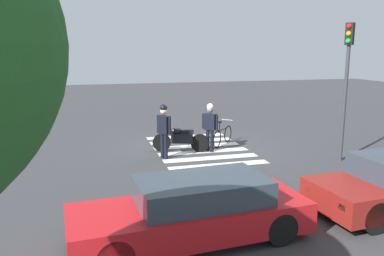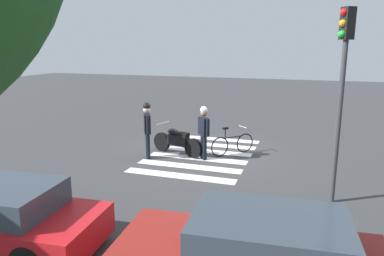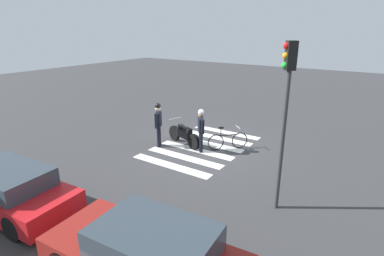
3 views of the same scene
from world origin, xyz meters
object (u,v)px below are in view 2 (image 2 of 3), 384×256
object	(u,v)px
leaning_bicycle	(232,144)
officer_on_foot	(147,126)
traffic_light_pole	(342,77)
police_motorcycle	(177,141)
officer_by_motorcycle	(204,129)

from	to	relation	value
leaning_bicycle	officer_on_foot	distance (m)	3.03
officer_on_foot	traffic_light_pole	xyz separation A→B (m)	(-5.76, 1.84, 1.92)
police_motorcycle	officer_on_foot	world-z (taller)	officer_on_foot
officer_by_motorcycle	traffic_light_pole	distance (m)	4.99
police_motorcycle	leaning_bicycle	distance (m)	1.93
police_motorcycle	traffic_light_pole	distance (m)	6.18
police_motorcycle	officer_on_foot	distance (m)	1.27
leaning_bicycle	officer_by_motorcycle	world-z (taller)	officer_by_motorcycle
police_motorcycle	officer_on_foot	xyz separation A→B (m)	(0.78, 0.75, 0.66)
leaning_bicycle	traffic_light_pole	xyz separation A→B (m)	(-3.14, 3.16, 2.67)
traffic_light_pole	police_motorcycle	bearing A→B (deg)	-27.46
police_motorcycle	traffic_light_pole	bearing A→B (deg)	152.54
police_motorcycle	officer_by_motorcycle	xyz separation A→B (m)	(-1.04, 0.27, 0.58)
traffic_light_pole	leaning_bicycle	bearing A→B (deg)	-45.17
leaning_bicycle	officer_on_foot	xyz separation A→B (m)	(2.62, 1.32, 0.74)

